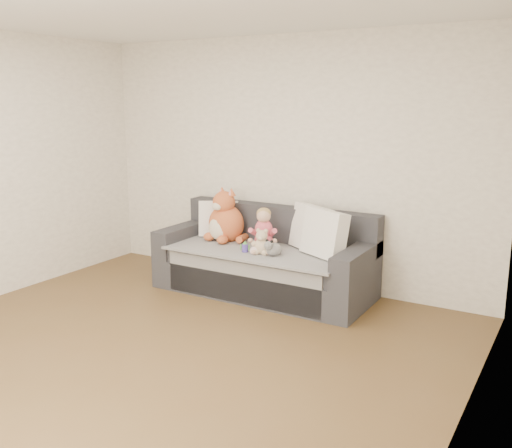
# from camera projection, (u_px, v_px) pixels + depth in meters

# --- Properties ---
(room_shell) EXTENTS (5.00, 5.00, 5.00)m
(room_shell) POSITION_uv_depth(u_px,v_px,m) (157.00, 188.00, 4.25)
(room_shell) COLOR brown
(room_shell) RESTS_ON ground
(sofa) EXTENTS (2.20, 0.94, 0.85)m
(sofa) POSITION_uv_depth(u_px,v_px,m) (265.00, 263.00, 5.84)
(sofa) COLOR #2A2A2F
(sofa) RESTS_ON ground
(cushion_left) EXTENTS (0.47, 0.38, 0.40)m
(cushion_left) POSITION_uv_depth(u_px,v_px,m) (219.00, 219.00, 6.25)
(cushion_left) COLOR white
(cushion_left) RESTS_ON sofa
(cushion_right_back) EXTENTS (0.53, 0.44, 0.46)m
(cushion_right_back) POSITION_uv_depth(u_px,v_px,m) (311.00, 228.00, 5.66)
(cushion_right_back) COLOR white
(cushion_right_back) RESTS_ON sofa
(cushion_right_front) EXTENTS (0.54, 0.42, 0.47)m
(cushion_right_front) POSITION_uv_depth(u_px,v_px,m) (324.00, 233.00, 5.42)
(cushion_right_front) COLOR white
(cushion_right_front) RESTS_ON sofa
(toddler) EXTENTS (0.32, 0.42, 0.42)m
(toddler) POSITION_uv_depth(u_px,v_px,m) (263.00, 231.00, 5.73)
(toddler) COLOR #DF554E
(toddler) RESTS_ON sofa
(plush_cat) EXTENTS (0.46, 0.41, 0.60)m
(plush_cat) POSITION_uv_depth(u_px,v_px,m) (225.00, 220.00, 6.04)
(plush_cat) COLOR #C3582B
(plush_cat) RESTS_ON sofa
(teddy_bear) EXTENTS (0.20, 0.16, 0.26)m
(teddy_bear) POSITION_uv_depth(u_px,v_px,m) (262.00, 244.00, 5.53)
(teddy_bear) COLOR tan
(teddy_bear) RESTS_ON sofa
(plush_cow) EXTENTS (0.14, 0.22, 0.17)m
(plush_cow) POSITION_uv_depth(u_px,v_px,m) (273.00, 249.00, 5.47)
(plush_cow) COLOR white
(plush_cow) RESTS_ON sofa
(sippy_cup) EXTENTS (0.10, 0.07, 0.11)m
(sippy_cup) POSITION_uv_depth(u_px,v_px,m) (245.00, 247.00, 5.60)
(sippy_cup) COLOR #4E3DA7
(sippy_cup) RESTS_ON sofa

